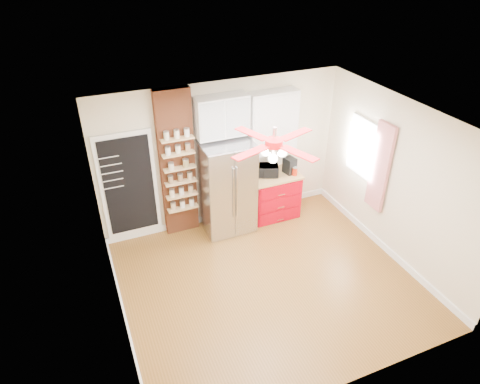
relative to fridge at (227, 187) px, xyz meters
name	(u,v)px	position (x,y,z in m)	size (l,w,h in m)	color
floor	(268,282)	(0.05, -1.63, -0.88)	(4.50, 4.50, 0.00)	brown
ceiling	(275,124)	(0.05, -1.63, 1.83)	(4.50, 4.50, 0.00)	white
wall_back	(222,154)	(0.05, 0.37, 0.48)	(4.50, 0.02, 2.70)	beige
wall_front	(354,309)	(0.05, -3.63, 0.48)	(4.50, 0.02, 2.70)	beige
wall_left	(111,250)	(-2.20, -1.63, 0.48)	(0.02, 4.00, 2.70)	beige
wall_right	(397,181)	(2.30, -1.63, 0.48)	(0.02, 4.00, 2.70)	beige
chalkboard	(129,186)	(-1.65, 0.33, 0.23)	(0.95, 0.05, 1.95)	white
brick_pillar	(177,165)	(-0.80, 0.29, 0.48)	(0.60, 0.16, 2.70)	brown
fridge	(227,187)	(0.00, 0.00, 0.00)	(0.90, 0.70, 1.75)	#A7A7AB
upper_glass_cabinet	(222,116)	(0.00, 0.20, 1.27)	(0.90, 0.35, 0.70)	white
red_cabinet	(273,195)	(0.97, 0.05, -0.42)	(0.94, 0.64, 0.90)	#AA0010
upper_shelf_unit	(272,122)	(0.97, 0.22, 1.00)	(0.90, 0.30, 1.15)	white
window	(363,148)	(2.28, -0.73, 0.68)	(0.04, 0.75, 1.05)	white
curtain	(380,167)	(2.23, -1.28, 0.57)	(0.06, 0.40, 1.55)	red
ceiling_fan	(274,143)	(0.05, -1.63, 1.55)	(1.40, 1.40, 0.44)	silver
toaster_oven	(267,170)	(0.83, 0.07, 0.13)	(0.39, 0.26, 0.21)	black
coffee_maker	(290,165)	(1.26, 0.01, 0.18)	(0.18, 0.22, 0.31)	black
canister_left	(295,171)	(1.31, -0.11, 0.10)	(0.09, 0.09, 0.15)	red
canister_right	(293,169)	(1.34, 0.01, 0.09)	(0.09, 0.09, 0.12)	red
pantry_jar_oats	(171,167)	(-0.95, 0.12, 0.55)	(0.10, 0.10, 0.11)	#C7B398
pantry_jar_beans	(186,163)	(-0.69, 0.12, 0.56)	(0.10, 0.10, 0.13)	olive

